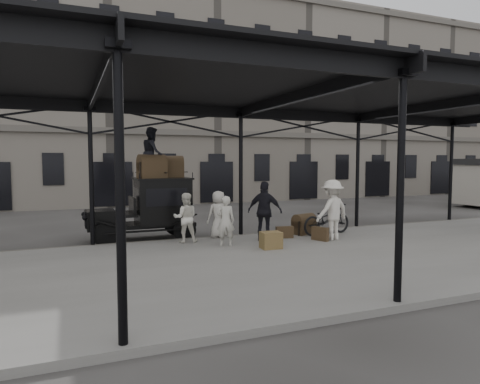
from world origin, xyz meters
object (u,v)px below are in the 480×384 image
object	(u,v)px
porter_left	(226,221)
steamer_trunk_roof_near	(152,168)
porter_official	(265,211)
taxi	(154,206)
bicycle	(327,219)
steamer_trunk_platform	(304,225)

from	to	relation	value
porter_left	steamer_trunk_roof_near	world-z (taller)	steamer_trunk_roof_near
porter_left	porter_official	distance (m)	1.52
steamer_trunk_roof_near	porter_official	bearing A→B (deg)	-43.92
taxi	steamer_trunk_roof_near	bearing A→B (deg)	-108.07
taxi	bicycle	distance (m)	6.14
taxi	porter_left	size ratio (longest dim) A/B	2.35
porter_left	porter_official	world-z (taller)	porter_official
porter_left	porter_official	size ratio (longest dim) A/B	0.79
porter_left	bicycle	size ratio (longest dim) A/B	0.75
porter_left	porter_official	xyz separation A→B (m)	(1.48, 0.30, 0.20)
bicycle	steamer_trunk_roof_near	size ratio (longest dim) A/B	2.27
steamer_trunk_platform	steamer_trunk_roof_near	bearing A→B (deg)	145.69
taxi	bicycle	size ratio (longest dim) A/B	1.76
taxi	porter_left	xyz separation A→B (m)	(1.71, -2.65, -0.28)
porter_official	bicycle	world-z (taller)	porter_official
taxi	porter_left	bearing A→B (deg)	-57.17
taxi	porter_left	world-z (taller)	taxi
taxi	steamer_trunk_platform	bearing A→B (deg)	-18.51
bicycle	steamer_trunk_roof_near	world-z (taller)	steamer_trunk_roof_near
taxi	porter_left	distance (m)	3.17
taxi	steamer_trunk_platform	world-z (taller)	taxi
porter_official	porter_left	bearing A→B (deg)	51.87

